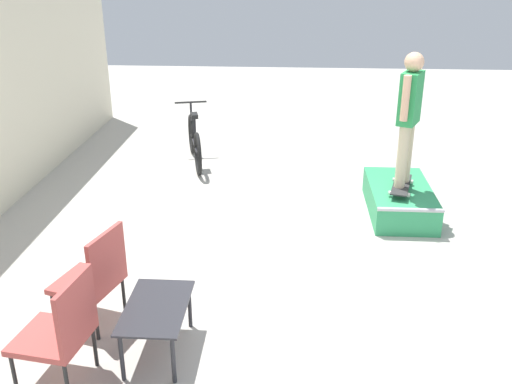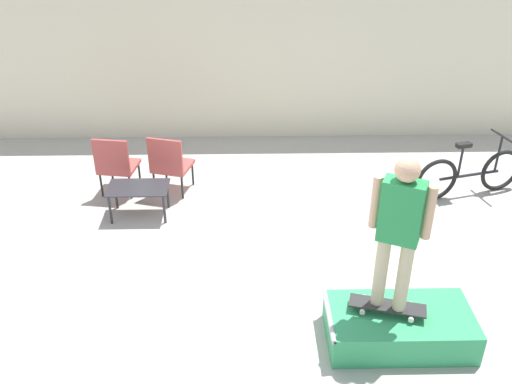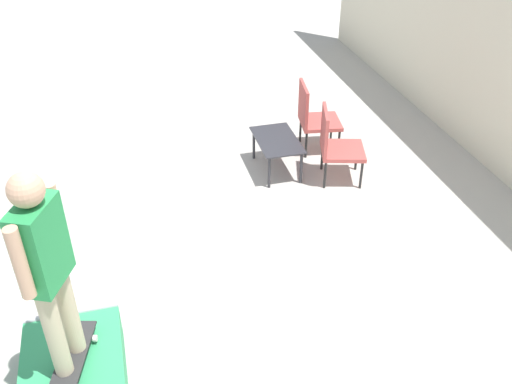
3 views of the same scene
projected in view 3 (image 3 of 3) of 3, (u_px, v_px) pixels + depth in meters
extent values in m
plane|color=#B7B2A8|center=(173.00, 262.00, 5.88)|extent=(24.00, 24.00, 0.00)
cylinder|color=#B7B7BC|center=(71.00, 313.00, 4.80)|extent=(0.05, 0.78, 0.05)
cube|color=#2D2D2D|center=(72.00, 359.00, 4.29)|extent=(0.79, 0.39, 0.02)
cylinder|color=white|center=(95.00, 338.00, 4.50)|extent=(0.06, 0.04, 0.05)
cylinder|color=white|center=(66.00, 338.00, 4.50)|extent=(0.06, 0.04, 0.05)
cylinder|color=#C6B793|center=(68.00, 311.00, 4.15)|extent=(0.13, 0.13, 0.79)
cylinder|color=#C6B793|center=(54.00, 333.00, 3.97)|extent=(0.13, 0.13, 0.79)
cube|color=#28934C|center=(41.00, 245.00, 3.67)|extent=(0.43, 0.34, 0.62)
cylinder|color=#D8A884|center=(56.00, 217.00, 3.84)|extent=(0.09, 0.09, 0.53)
cylinder|color=#D8A884|center=(20.00, 264.00, 3.45)|extent=(0.09, 0.09, 0.53)
sphere|color=#D8A884|center=(26.00, 190.00, 3.43)|extent=(0.23, 0.23, 0.23)
cube|color=#2D2D33|center=(277.00, 140.00, 7.14)|extent=(0.84, 0.51, 0.02)
cylinder|color=#2D2D33|center=(254.00, 144.00, 7.51)|extent=(0.04, 0.04, 0.43)
cylinder|color=#2D2D33|center=(269.00, 172.00, 6.92)|extent=(0.04, 0.04, 0.43)
cylinder|color=#2D2D33|center=(283.00, 140.00, 7.60)|extent=(0.04, 0.04, 0.43)
cylinder|color=#2D2D33|center=(301.00, 168.00, 7.01)|extent=(0.04, 0.04, 0.43)
cylinder|color=black|center=(339.00, 143.00, 7.59)|extent=(0.03, 0.03, 0.38)
cylinder|color=black|center=(331.00, 128.00, 7.95)|extent=(0.03, 0.03, 0.38)
cylinder|color=black|center=(306.00, 145.00, 7.55)|extent=(0.03, 0.03, 0.38)
cylinder|color=black|center=(300.00, 129.00, 7.91)|extent=(0.03, 0.03, 0.38)
cube|color=#B74C47|center=(320.00, 122.00, 7.63)|extent=(0.59, 0.59, 0.05)
cube|color=#B74C47|center=(303.00, 104.00, 7.45)|extent=(0.52, 0.12, 0.51)
cylinder|color=black|center=(361.00, 175.00, 6.93)|extent=(0.03, 0.03, 0.38)
cylinder|color=black|center=(357.00, 157.00, 7.29)|extent=(0.03, 0.03, 0.38)
cylinder|color=black|center=(325.00, 175.00, 6.93)|extent=(0.03, 0.03, 0.38)
cylinder|color=black|center=(322.00, 156.00, 7.30)|extent=(0.03, 0.03, 0.38)
cube|color=#B74C47|center=(343.00, 151.00, 6.99)|extent=(0.64, 0.64, 0.05)
cube|color=#B74C47|center=(325.00, 130.00, 6.84)|extent=(0.51, 0.18, 0.51)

